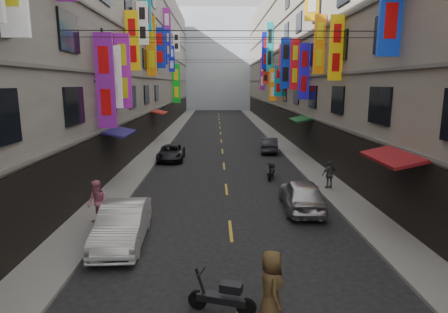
{
  "coord_description": "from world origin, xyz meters",
  "views": [
    {
      "loc": [
        -0.58,
        3.88,
        5.77
      ],
      "look_at": [
        -0.41,
        11.68,
        4.26
      ],
      "focal_mm": 30.0,
      "sensor_mm": 36.0,
      "label": 1
    }
  ],
  "objects_px": {
    "car_right_mid": "(302,194)",
    "pedestrian_rfar": "(330,175)",
    "car_left_mid": "(123,224)",
    "pedestrian_crossing": "(271,288)",
    "scooter_crossing": "(223,297)",
    "car_right_far": "(269,145)",
    "car_left_far": "(171,153)",
    "pedestrian_lfar": "(97,203)",
    "scooter_far_right": "(271,172)"
  },
  "relations": [
    {
      "from": "car_right_mid",
      "to": "pedestrian_rfar",
      "type": "relative_size",
      "value": 2.8
    },
    {
      "from": "car_left_mid",
      "to": "pedestrian_crossing",
      "type": "height_order",
      "value": "pedestrian_crossing"
    },
    {
      "from": "scooter_crossing",
      "to": "car_right_far",
      "type": "xyz_separation_m",
      "value": [
        4.42,
        22.89,
        0.2
      ]
    },
    {
      "from": "pedestrian_rfar",
      "to": "car_left_mid",
      "type": "bearing_deg",
      "value": 20.29
    },
    {
      "from": "car_right_far",
      "to": "scooter_crossing",
      "type": "bearing_deg",
      "value": 85.96
    },
    {
      "from": "car_right_far",
      "to": "pedestrian_rfar",
      "type": "xyz_separation_m",
      "value": [
        1.66,
        -11.74,
        0.25
      ]
    },
    {
      "from": "car_right_far",
      "to": "car_right_mid",
      "type": "bearing_deg",
      "value": 94.58
    },
    {
      "from": "car_left_far",
      "to": "pedestrian_lfar",
      "type": "bearing_deg",
      "value": -96.92
    },
    {
      "from": "scooter_far_right",
      "to": "car_left_far",
      "type": "distance_m",
      "value": 8.98
    },
    {
      "from": "car_right_far",
      "to": "pedestrian_crossing",
      "type": "xyz_separation_m",
      "value": [
        -3.26,
        -23.33,
        0.3
      ]
    },
    {
      "from": "pedestrian_rfar",
      "to": "pedestrian_crossing",
      "type": "relative_size",
      "value": 0.82
    },
    {
      "from": "scooter_crossing",
      "to": "scooter_far_right",
      "type": "relative_size",
      "value": 1.0
    },
    {
      "from": "car_left_mid",
      "to": "car_right_far",
      "type": "bearing_deg",
      "value": 63.87
    },
    {
      "from": "car_right_far",
      "to": "car_left_far",
      "type": "bearing_deg",
      "value": 28.98
    },
    {
      "from": "car_left_far",
      "to": "car_right_mid",
      "type": "distance_m",
      "value": 13.83
    },
    {
      "from": "pedestrian_rfar",
      "to": "scooter_far_right",
      "type": "bearing_deg",
      "value": -58.49
    },
    {
      "from": "car_right_far",
      "to": "pedestrian_lfar",
      "type": "height_order",
      "value": "pedestrian_lfar"
    },
    {
      "from": "car_right_mid",
      "to": "car_right_far",
      "type": "xyz_separation_m",
      "value": [
        0.6,
        14.93,
        -0.09
      ]
    },
    {
      "from": "scooter_far_right",
      "to": "car_left_far",
      "type": "bearing_deg",
      "value": -23.93
    },
    {
      "from": "car_left_mid",
      "to": "car_right_mid",
      "type": "relative_size",
      "value": 1.04
    },
    {
      "from": "car_left_far",
      "to": "car_right_far",
      "type": "distance_m",
      "value": 8.63
    },
    {
      "from": "car_left_mid",
      "to": "pedestrian_crossing",
      "type": "xyz_separation_m",
      "value": [
        4.74,
        -4.8,
        0.21
      ]
    },
    {
      "from": "scooter_crossing",
      "to": "pedestrian_lfar",
      "type": "bearing_deg",
      "value": 57.18
    },
    {
      "from": "car_left_far",
      "to": "car_right_mid",
      "type": "height_order",
      "value": "car_right_mid"
    },
    {
      "from": "scooter_far_right",
      "to": "pedestrian_crossing",
      "type": "distance_m",
      "value": 14.44
    },
    {
      "from": "car_right_mid",
      "to": "pedestrian_crossing",
      "type": "height_order",
      "value": "pedestrian_crossing"
    },
    {
      "from": "scooter_crossing",
      "to": "pedestrian_crossing",
      "type": "distance_m",
      "value": 1.33
    },
    {
      "from": "scooter_crossing",
      "to": "pedestrian_crossing",
      "type": "relative_size",
      "value": 0.93
    },
    {
      "from": "scooter_crossing",
      "to": "car_right_far",
      "type": "distance_m",
      "value": 23.31
    },
    {
      "from": "car_left_far",
      "to": "pedestrian_rfar",
      "type": "height_order",
      "value": "pedestrian_rfar"
    },
    {
      "from": "scooter_crossing",
      "to": "scooter_far_right",
      "type": "distance_m",
      "value": 14.21
    },
    {
      "from": "car_right_mid",
      "to": "pedestrian_crossing",
      "type": "distance_m",
      "value": 8.81
    },
    {
      "from": "scooter_crossing",
      "to": "car_right_far",
      "type": "height_order",
      "value": "car_right_far"
    },
    {
      "from": "car_right_far",
      "to": "pedestrian_rfar",
      "type": "bearing_deg",
      "value": 104.95
    },
    {
      "from": "car_left_mid",
      "to": "pedestrian_lfar",
      "type": "xyz_separation_m",
      "value": [
        -1.4,
        1.6,
        0.31
      ]
    },
    {
      "from": "pedestrian_lfar",
      "to": "pedestrian_crossing",
      "type": "bearing_deg",
      "value": -2.64
    },
    {
      "from": "car_right_far",
      "to": "pedestrian_crossing",
      "type": "relative_size",
      "value": 2.06
    },
    {
      "from": "scooter_far_right",
      "to": "pedestrian_rfar",
      "type": "height_order",
      "value": "pedestrian_rfar"
    },
    {
      "from": "car_left_far",
      "to": "pedestrian_lfar",
      "type": "height_order",
      "value": "pedestrian_lfar"
    },
    {
      "from": "scooter_far_right",
      "to": "car_right_far",
      "type": "distance_m",
      "value": 9.13
    },
    {
      "from": "pedestrian_crossing",
      "to": "car_left_far",
      "type": "bearing_deg",
      "value": 8.53
    },
    {
      "from": "car_right_mid",
      "to": "car_right_far",
      "type": "bearing_deg",
      "value": -89.25
    },
    {
      "from": "car_left_mid",
      "to": "pedestrian_rfar",
      "type": "distance_m",
      "value": 11.81
    },
    {
      "from": "car_right_mid",
      "to": "car_left_mid",
      "type": "bearing_deg",
      "value": 28.99
    },
    {
      "from": "car_left_mid",
      "to": "car_left_far",
      "type": "height_order",
      "value": "car_left_mid"
    },
    {
      "from": "car_right_far",
      "to": "pedestrian_crossing",
      "type": "bearing_deg",
      "value": 88.92
    },
    {
      "from": "pedestrian_rfar",
      "to": "pedestrian_crossing",
      "type": "bearing_deg",
      "value": 52.14
    },
    {
      "from": "car_left_far",
      "to": "scooter_far_right",
      "type": "bearing_deg",
      "value": -41.35
    },
    {
      "from": "car_right_mid",
      "to": "pedestrian_rfar",
      "type": "height_order",
      "value": "pedestrian_rfar"
    },
    {
      "from": "car_right_far",
      "to": "pedestrian_rfar",
      "type": "distance_m",
      "value": 11.86
    }
  ]
}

